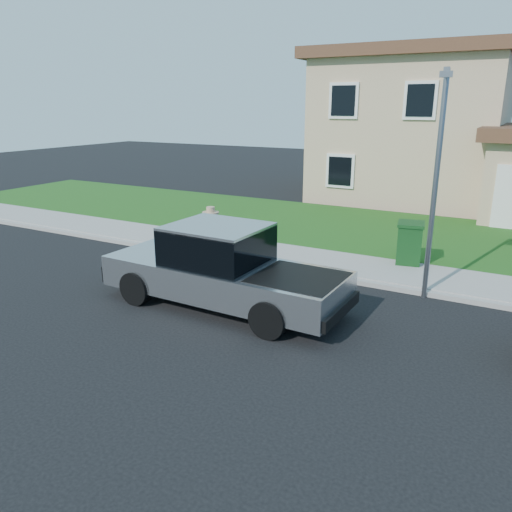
{
  "coord_description": "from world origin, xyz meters",
  "views": [
    {
      "loc": [
        5.27,
        -9.0,
        4.45
      ],
      "look_at": [
        0.14,
        0.35,
        1.2
      ],
      "focal_mm": 35.0,
      "sensor_mm": 36.0,
      "label": 1
    }
  ],
  "objects_px": {
    "woman": "(211,242)",
    "trash_bin": "(410,242)",
    "pickup_truck": "(222,269)",
    "street_lamp": "(436,175)"
  },
  "relations": [
    {
      "from": "pickup_truck",
      "to": "street_lamp",
      "type": "distance_m",
      "value": 5.23
    },
    {
      "from": "trash_bin",
      "to": "street_lamp",
      "type": "xyz_separation_m",
      "value": [
        0.87,
        -2.2,
        2.21
      ]
    },
    {
      "from": "woman",
      "to": "trash_bin",
      "type": "distance_m",
      "value": 5.54
    },
    {
      "from": "trash_bin",
      "to": "street_lamp",
      "type": "height_order",
      "value": "street_lamp"
    },
    {
      "from": "trash_bin",
      "to": "street_lamp",
      "type": "relative_size",
      "value": 0.22
    },
    {
      "from": "pickup_truck",
      "to": "street_lamp",
      "type": "xyz_separation_m",
      "value": [
        3.96,
        2.71,
        2.07
      ]
    },
    {
      "from": "pickup_truck",
      "to": "trash_bin",
      "type": "distance_m",
      "value": 5.8
    },
    {
      "from": "trash_bin",
      "to": "street_lamp",
      "type": "bearing_deg",
      "value": -78.85
    },
    {
      "from": "trash_bin",
      "to": "street_lamp",
      "type": "distance_m",
      "value": 3.24
    },
    {
      "from": "pickup_truck",
      "to": "trash_bin",
      "type": "relative_size",
      "value": 5.0
    }
  ]
}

